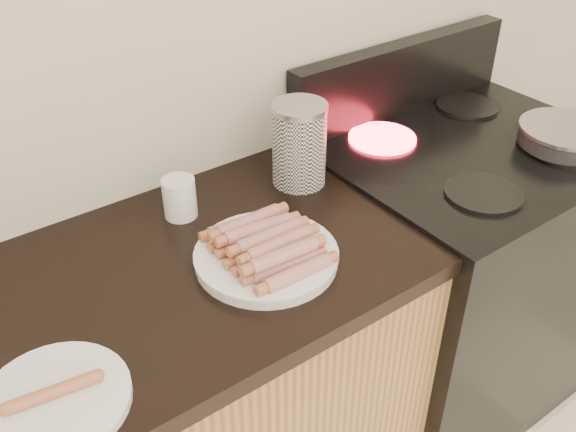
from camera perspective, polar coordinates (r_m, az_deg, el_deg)
wall_back at (r=1.40m, az=-14.33°, el=16.22°), size 4.00×0.04×2.60m
stove at (r=2.01m, az=14.14°, el=-5.45°), size 0.76×0.65×0.91m
stove_panel at (r=1.89m, az=10.01°, el=12.09°), size 0.76×0.06×0.20m
burner_near_left at (r=1.55m, az=16.96°, el=1.93°), size 0.18×0.18×0.01m
burner_near_right at (r=1.81m, az=23.77°, el=5.28°), size 0.18×0.18×0.01m
burner_far_left at (r=1.74m, az=8.37°, el=6.86°), size 0.18×0.18×0.01m
burner_far_right at (r=1.98m, az=15.66°, el=9.39°), size 0.18×0.18×0.01m
frying_pan at (r=1.82m, az=23.59°, el=6.56°), size 0.24×0.41×0.05m
main_plate at (r=1.30m, az=-1.94°, el=-3.75°), size 0.33×0.33×0.02m
side_plate at (r=1.11m, az=-19.97°, el=-15.13°), size 0.25×0.25×0.02m
hotdog_pile at (r=1.28m, az=-1.97°, el=-2.49°), size 0.14×0.24×0.06m
plain_sausages at (r=1.09m, az=-20.17°, el=-14.47°), size 0.14×0.04×0.02m
canister at (r=1.51m, az=1.01°, el=6.39°), size 0.13×0.13×0.20m
mug at (r=1.44m, az=-9.61°, el=1.61°), size 0.09×0.09×0.09m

